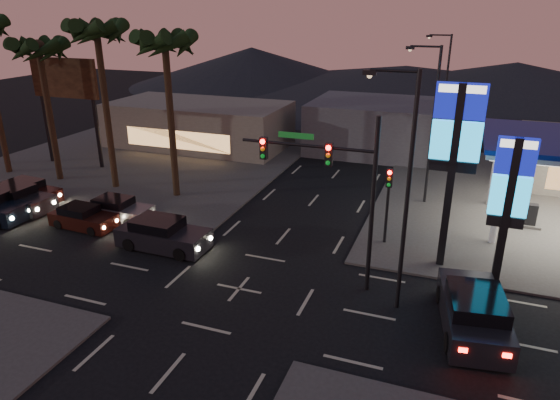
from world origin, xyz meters
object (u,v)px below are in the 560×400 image
at_px(pylon_sign_short, 510,190).
at_px(car_lane_b_mid, 17,199).
at_px(pylon_sign_tall, 456,141).
at_px(car_lane_a_mid, 83,218).
at_px(car_lane_a_front, 162,235).
at_px(traffic_signal_mast, 334,177).
at_px(suv_station, 473,312).
at_px(car_lane_b_front, 117,210).
at_px(car_lane_b_rear, 28,192).

height_order(pylon_sign_short, car_lane_b_mid, pylon_sign_short).
relative_size(pylon_sign_tall, car_lane_a_mid, 2.20).
bearing_deg(car_lane_a_front, car_lane_b_mid, 173.01).
relative_size(pylon_sign_tall, traffic_signal_mast, 1.12).
relative_size(pylon_sign_short, suv_station, 1.25).
height_order(car_lane_b_front, suv_station, suv_station).
bearing_deg(car_lane_b_front, traffic_signal_mast, -11.30).
relative_size(pylon_sign_tall, car_lane_b_mid, 1.81).
bearing_deg(pylon_sign_short, traffic_signal_mast, -160.87).
height_order(pylon_sign_tall, pylon_sign_short, pylon_sign_tall).
height_order(traffic_signal_mast, car_lane_a_front, traffic_signal_mast).
bearing_deg(car_lane_a_front, pylon_sign_short, 7.03).
height_order(traffic_signal_mast, car_lane_a_mid, traffic_signal_mast).
height_order(car_lane_a_mid, car_lane_b_rear, car_lane_b_rear).
bearing_deg(pylon_sign_short, car_lane_b_front, 179.23).
height_order(car_lane_b_front, car_lane_b_rear, car_lane_b_rear).
height_order(pylon_sign_tall, suv_station, pylon_sign_tall).
bearing_deg(car_lane_a_mid, car_lane_a_front, -6.73).
xyz_separation_m(traffic_signal_mast, car_lane_a_mid, (-15.18, 1.16, -4.62)).
relative_size(traffic_signal_mast, car_lane_b_rear, 1.74).
bearing_deg(pylon_sign_short, suv_station, -103.49).
relative_size(pylon_sign_short, car_lane_b_mid, 1.40).
bearing_deg(car_lane_b_rear, traffic_signal_mast, -8.65).
bearing_deg(car_lane_b_mid, car_lane_b_rear, 110.73).
height_order(car_lane_a_front, car_lane_b_rear, car_lane_a_front).
xyz_separation_m(car_lane_b_rear, suv_station, (27.73, -4.87, 0.15)).
height_order(car_lane_a_front, car_lane_a_mid, car_lane_a_front).
relative_size(car_lane_a_front, car_lane_a_mid, 1.24).
xyz_separation_m(car_lane_a_mid, car_lane_b_rear, (-6.29, 2.11, 0.07)).
distance_m(car_lane_b_mid, suv_station, 27.43).
distance_m(traffic_signal_mast, car_lane_b_mid, 21.51).
relative_size(traffic_signal_mast, car_lane_b_mid, 1.61).
relative_size(car_lane_b_mid, car_lane_b_rear, 1.08).
distance_m(pylon_sign_tall, car_lane_b_rear, 26.83).
bearing_deg(car_lane_a_mid, car_lane_b_mid, 172.74).
distance_m(pylon_sign_tall, pylon_sign_short, 3.20).
relative_size(pylon_sign_short, car_lane_a_front, 1.38).
relative_size(car_lane_a_front, car_lane_b_rear, 1.10).
distance_m(traffic_signal_mast, car_lane_b_rear, 22.19).
xyz_separation_m(traffic_signal_mast, car_lane_b_mid, (-20.95, 1.89, -4.49)).
xyz_separation_m(pylon_sign_tall, suv_station, (1.51, -5.11, -5.57)).
distance_m(pylon_sign_tall, car_lane_b_mid, 26.36).
distance_m(car_lane_a_front, car_lane_b_mid, 11.71).
height_order(pylon_sign_short, car_lane_a_front, pylon_sign_short).
height_order(traffic_signal_mast, car_lane_b_mid, traffic_signal_mast).
bearing_deg(car_lane_a_front, car_lane_a_mid, 173.27).
bearing_deg(traffic_signal_mast, car_lane_b_rear, 171.35).
xyz_separation_m(pylon_sign_tall, car_lane_a_mid, (-19.92, -2.35, -5.79)).
bearing_deg(car_lane_b_rear, car_lane_a_front, -12.98).
height_order(traffic_signal_mast, car_lane_b_rear, traffic_signal_mast).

